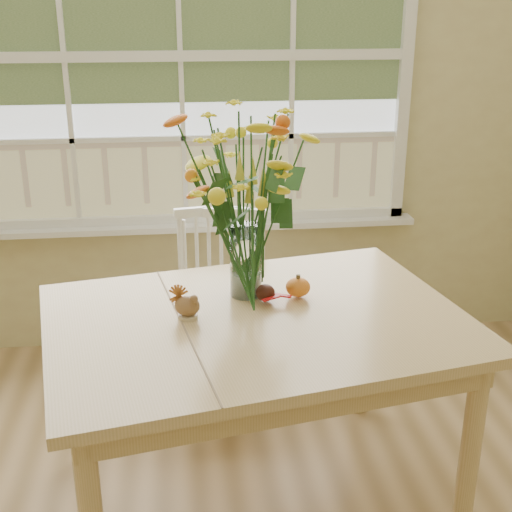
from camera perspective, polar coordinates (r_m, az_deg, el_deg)
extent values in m
cube|color=#C5B77E|center=(3.52, -6.20, 13.05)|extent=(4.00, 0.02, 2.70)
cube|color=silver|center=(3.49, -6.33, 16.27)|extent=(2.20, 0.00, 1.60)
cube|color=white|center=(3.60, -5.79, 2.45)|extent=(2.42, 0.12, 0.03)
cube|color=tan|center=(2.41, 0.05, -5.52)|extent=(1.61, 1.28, 0.04)
cube|color=tan|center=(2.44, 0.05, -6.99)|extent=(1.47, 1.14, 0.10)
cylinder|color=tan|center=(2.88, -14.88, -10.32)|extent=(0.07, 0.07, 0.73)
cylinder|color=tan|center=(2.53, 17.42, -15.33)|extent=(0.07, 0.07, 0.73)
cylinder|color=tan|center=(3.15, 8.78, -6.95)|extent=(0.07, 0.07, 0.73)
cube|color=white|center=(3.14, -3.08, -5.54)|extent=(0.47, 0.46, 0.05)
cube|color=white|center=(3.19, -2.90, -0.44)|extent=(0.42, 0.10, 0.47)
cylinder|color=white|center=(3.13, -6.24, -10.35)|extent=(0.03, 0.03, 0.41)
cylinder|color=white|center=(3.39, -5.50, -7.71)|extent=(0.03, 0.03, 0.41)
cylinder|color=white|center=(3.11, -0.24, -10.54)|extent=(0.03, 0.03, 0.41)
cylinder|color=white|center=(3.37, -0.01, -7.85)|extent=(0.03, 0.03, 0.41)
cylinder|color=white|center=(2.52, -0.85, -0.40)|extent=(0.12, 0.12, 0.27)
ellipsoid|color=orange|center=(2.54, 3.52, -2.69)|extent=(0.09, 0.09, 0.07)
cylinder|color=#CCB78C|center=(2.40, -5.71, -5.02)|extent=(0.07, 0.07, 0.01)
ellipsoid|color=brown|center=(2.38, -5.74, -4.17)|extent=(0.10, 0.08, 0.07)
ellipsoid|color=#38160F|center=(2.50, 0.79, -3.15)|extent=(0.07, 0.07, 0.06)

